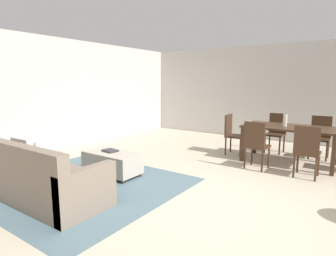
{
  "coord_description": "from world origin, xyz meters",
  "views": [
    {
      "loc": [
        1.63,
        -3.28,
        1.64
      ],
      "look_at": [
        -1.17,
        0.72,
        0.85
      ],
      "focal_mm": 30.0,
      "sensor_mm": 36.0,
      "label": 1
    }
  ],
  "objects_px": {
    "dining_chair_near_left": "(256,143)",
    "book_on_ottoman": "(110,151)",
    "dining_chair_near_right": "(307,149)",
    "dining_chair_far_left": "(276,130)",
    "dining_chair_far_right": "(320,135)",
    "dining_chair_head_west": "(232,132)",
    "vase_centerpiece": "(285,120)",
    "ottoman_table": "(112,162)",
    "dining_table": "(290,131)",
    "couch": "(40,179)"
  },
  "relations": [
    {
      "from": "dining_table",
      "to": "book_on_ottoman",
      "type": "relative_size",
      "value": 6.84
    },
    {
      "from": "dining_chair_near_right",
      "to": "dining_chair_head_west",
      "type": "bearing_deg",
      "value": 153.5
    },
    {
      "from": "book_on_ottoman",
      "to": "dining_chair_far_left",
      "type": "bearing_deg",
      "value": 59.34
    },
    {
      "from": "dining_table",
      "to": "dining_chair_far_left",
      "type": "relative_size",
      "value": 1.93
    },
    {
      "from": "dining_table",
      "to": "dining_chair_far_right",
      "type": "relative_size",
      "value": 1.93
    },
    {
      "from": "dining_table",
      "to": "dining_chair_head_west",
      "type": "relative_size",
      "value": 1.93
    },
    {
      "from": "ottoman_table",
      "to": "dining_chair_far_right",
      "type": "distance_m",
      "value": 4.48
    },
    {
      "from": "dining_chair_near_right",
      "to": "vase_centerpiece",
      "type": "xyz_separation_m",
      "value": [
        -0.55,
        0.78,
        0.36
      ]
    },
    {
      "from": "dining_chair_near_left",
      "to": "book_on_ottoman",
      "type": "xyz_separation_m",
      "value": [
        -2.05,
        -1.78,
        -0.09
      ]
    },
    {
      "from": "dining_chair_near_left",
      "to": "dining_chair_near_right",
      "type": "bearing_deg",
      "value": -0.84
    },
    {
      "from": "dining_chair_far_left",
      "to": "dining_chair_head_west",
      "type": "xyz_separation_m",
      "value": [
        -0.78,
        -0.79,
        0.0
      ]
    },
    {
      "from": "dining_chair_near_right",
      "to": "dining_chair_far_left",
      "type": "distance_m",
      "value": 1.88
    },
    {
      "from": "dining_chair_head_west",
      "to": "ottoman_table",
      "type": "bearing_deg",
      "value": -113.94
    },
    {
      "from": "ottoman_table",
      "to": "dining_chair_head_west",
      "type": "bearing_deg",
      "value": 66.06
    },
    {
      "from": "dining_chair_far_left",
      "to": "ottoman_table",
      "type": "bearing_deg",
      "value": -119.58
    },
    {
      "from": "couch",
      "to": "ottoman_table",
      "type": "relative_size",
      "value": 1.99
    },
    {
      "from": "dining_chair_far_left",
      "to": "couch",
      "type": "bearing_deg",
      "value": -112.75
    },
    {
      "from": "dining_chair_far_right",
      "to": "dining_chair_head_west",
      "type": "distance_m",
      "value": 1.88
    },
    {
      "from": "dining_chair_near_left",
      "to": "dining_chair_head_west",
      "type": "distance_m",
      "value": 1.16
    },
    {
      "from": "vase_centerpiece",
      "to": "dining_table",
      "type": "bearing_deg",
      "value": 25.41
    },
    {
      "from": "couch",
      "to": "dining_table",
      "type": "xyz_separation_m",
      "value": [
        2.46,
        3.96,
        0.38
      ]
    },
    {
      "from": "ottoman_table",
      "to": "vase_centerpiece",
      "type": "xyz_separation_m",
      "value": [
        2.31,
        2.58,
        0.65
      ]
    },
    {
      "from": "dining_table",
      "to": "book_on_ottoman",
      "type": "xyz_separation_m",
      "value": [
        -2.48,
        -2.6,
        -0.24
      ]
    },
    {
      "from": "dining_chair_far_right",
      "to": "vase_centerpiece",
      "type": "xyz_separation_m",
      "value": [
        -0.56,
        -0.85,
        0.36
      ]
    },
    {
      "from": "book_on_ottoman",
      "to": "ottoman_table",
      "type": "bearing_deg",
      "value": -21.78
    },
    {
      "from": "couch",
      "to": "vase_centerpiece",
      "type": "distance_m",
      "value": 4.61
    },
    {
      "from": "dining_chair_near_right",
      "to": "vase_centerpiece",
      "type": "relative_size",
      "value": 3.69
    },
    {
      "from": "dining_chair_far_left",
      "to": "vase_centerpiece",
      "type": "distance_m",
      "value": 1.0
    },
    {
      "from": "ottoman_table",
      "to": "book_on_ottoman",
      "type": "distance_m",
      "value": 0.21
    },
    {
      "from": "book_on_ottoman",
      "to": "dining_chair_far_right",
      "type": "bearing_deg",
      "value": 49.15
    },
    {
      "from": "couch",
      "to": "dining_chair_far_left",
      "type": "bearing_deg",
      "value": 67.25
    },
    {
      "from": "dining_chair_far_left",
      "to": "dining_chair_far_right",
      "type": "bearing_deg",
      "value": -0.03
    },
    {
      "from": "dining_chair_far_left",
      "to": "dining_chair_far_right",
      "type": "distance_m",
      "value": 0.92
    },
    {
      "from": "couch",
      "to": "dining_chair_near_right",
      "type": "bearing_deg",
      "value": 47.05
    },
    {
      "from": "vase_centerpiece",
      "to": "dining_chair_far_right",
      "type": "bearing_deg",
      "value": 56.71
    },
    {
      "from": "dining_chair_near_right",
      "to": "book_on_ottoman",
      "type": "relative_size",
      "value": 3.54
    },
    {
      "from": "dining_chair_far_right",
      "to": "vase_centerpiece",
      "type": "relative_size",
      "value": 3.69
    },
    {
      "from": "dining_chair_head_west",
      "to": "book_on_ottoman",
      "type": "xyz_separation_m",
      "value": [
        -1.24,
        -2.61,
        -0.09
      ]
    },
    {
      "from": "ottoman_table",
      "to": "vase_centerpiece",
      "type": "relative_size",
      "value": 4.16
    },
    {
      "from": "dining_chair_near_left",
      "to": "book_on_ottoman",
      "type": "distance_m",
      "value": 2.72
    },
    {
      "from": "dining_table",
      "to": "ottoman_table",
      "type": "bearing_deg",
      "value": -132.53
    },
    {
      "from": "ottoman_table",
      "to": "dining_chair_head_west",
      "type": "distance_m",
      "value": 2.9
    },
    {
      "from": "dining_chair_far_left",
      "to": "dining_chair_near_right",
      "type": "bearing_deg",
      "value": -60.73
    },
    {
      "from": "dining_chair_far_left",
      "to": "book_on_ottoman",
      "type": "distance_m",
      "value": 3.96
    },
    {
      "from": "dining_table",
      "to": "dining_chair_near_left",
      "type": "bearing_deg",
      "value": -117.42
    },
    {
      "from": "dining_table",
      "to": "vase_centerpiece",
      "type": "relative_size",
      "value": 7.14
    },
    {
      "from": "dining_chair_near_left",
      "to": "book_on_ottoman",
      "type": "height_order",
      "value": "dining_chair_near_left"
    },
    {
      "from": "dining_table",
      "to": "dining_chair_far_left",
      "type": "distance_m",
      "value": 0.94
    },
    {
      "from": "couch",
      "to": "dining_chair_far_right",
      "type": "bearing_deg",
      "value": 58.48
    },
    {
      "from": "dining_chair_near_right",
      "to": "dining_chair_far_left",
      "type": "bearing_deg",
      "value": 119.27
    }
  ]
}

